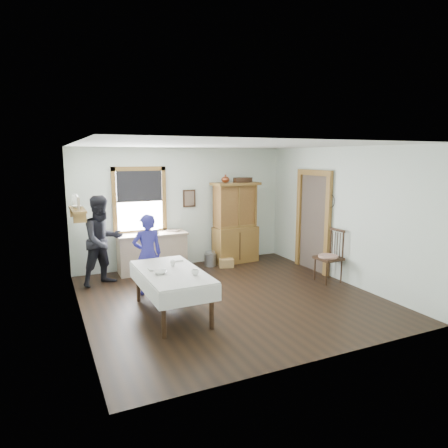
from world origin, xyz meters
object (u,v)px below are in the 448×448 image
(woman_blue, at_px, (148,257))
(pail, at_px, (210,260))
(china_hutch, at_px, (235,223))
(spindle_chair, at_px, (329,256))
(wicker_basket, at_px, (226,263))
(dining_table, at_px, (172,292))
(work_counter, at_px, (152,252))
(figure_dark, at_px, (103,244))

(woman_blue, bearing_deg, pail, -144.53)
(china_hutch, relative_size, spindle_chair, 1.76)
(china_hutch, xyz_separation_m, wicker_basket, (-0.40, -0.34, -0.86))
(dining_table, bearing_deg, pail, 54.97)
(wicker_basket, xyz_separation_m, woman_blue, (-2.06, -1.01, 0.59))
(dining_table, height_order, spindle_chair, spindle_chair)
(work_counter, relative_size, spindle_chair, 1.39)
(dining_table, bearing_deg, china_hutch, 46.27)
(work_counter, distance_m, china_hutch, 2.09)
(work_counter, height_order, china_hutch, china_hutch)
(china_hutch, xyz_separation_m, spindle_chair, (1.01, -2.18, -0.41))
(work_counter, relative_size, china_hutch, 0.79)
(work_counter, bearing_deg, pail, -3.73)
(pail, distance_m, woman_blue, 2.24)
(china_hutch, distance_m, wicker_basket, 1.01)
(work_counter, height_order, woman_blue, woman_blue)
(china_hutch, xyz_separation_m, figure_dark, (-3.12, -0.45, -0.13))
(wicker_basket, distance_m, woman_blue, 2.37)
(spindle_chair, relative_size, wicker_basket, 3.35)
(dining_table, relative_size, pail, 6.23)
(spindle_chair, bearing_deg, pail, 125.84)
(figure_dark, bearing_deg, spindle_chair, -44.29)
(dining_table, xyz_separation_m, spindle_chair, (3.37, 0.30, 0.18))
(wicker_basket, relative_size, figure_dark, 0.20)
(spindle_chair, height_order, wicker_basket, spindle_chair)
(spindle_chair, distance_m, wicker_basket, 2.36)
(dining_table, height_order, pail, dining_table)
(china_hutch, distance_m, woman_blue, 2.83)
(dining_table, relative_size, wicker_basket, 5.57)
(work_counter, xyz_separation_m, wicker_basket, (1.63, -0.35, -0.34))
(work_counter, xyz_separation_m, dining_table, (-0.34, -2.48, -0.07))
(woman_blue, bearing_deg, figure_dark, -54.17)
(work_counter, bearing_deg, china_hutch, 0.42)
(china_hutch, height_order, pail, china_hutch)
(work_counter, xyz_separation_m, spindle_chair, (3.04, -2.18, 0.11))
(woman_blue, xyz_separation_m, figure_dark, (-0.65, 0.90, 0.13))
(work_counter, distance_m, woman_blue, 1.46)
(china_hutch, height_order, woman_blue, china_hutch)
(spindle_chair, distance_m, figure_dark, 4.48)
(china_hutch, bearing_deg, spindle_chair, -69.10)
(spindle_chair, xyz_separation_m, woman_blue, (-3.47, 0.82, 0.15))
(work_counter, bearing_deg, spindle_chair, -35.05)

